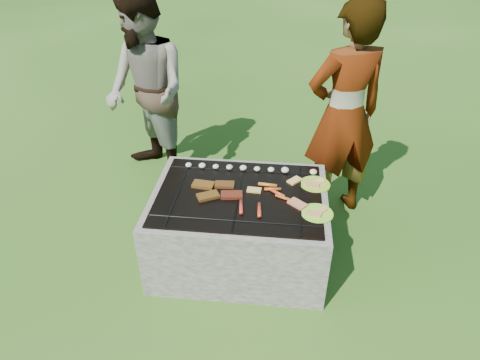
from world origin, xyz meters
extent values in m
plane|color=#1F4611|center=(0.00, 0.00, 0.00)|extent=(60.00, 60.00, 0.00)
cube|color=gray|center=(0.00, 0.41, 0.30)|extent=(1.30, 0.18, 0.60)
cube|color=#A89E95|center=(0.00, -0.41, 0.30)|extent=(1.30, 0.18, 0.60)
cube|color=#A59D92|center=(-0.56, 0.00, 0.30)|extent=(0.18, 0.64, 0.60)
cube|color=#A29A90|center=(0.56, 0.00, 0.30)|extent=(0.18, 0.64, 0.60)
cube|color=black|center=(0.00, 0.00, 0.24)|extent=(0.94, 0.64, 0.48)
sphere|color=#FF5914|center=(0.00, 0.00, 0.46)|extent=(0.10, 0.10, 0.10)
cube|color=black|center=(0.00, 0.00, 0.61)|extent=(1.20, 0.90, 0.01)
cylinder|color=black|center=(-0.45, 0.00, 0.61)|extent=(0.01, 0.88, 0.01)
cylinder|color=black|center=(0.00, 0.00, 0.61)|extent=(0.01, 0.88, 0.01)
cylinder|color=black|center=(0.45, 0.00, 0.61)|extent=(0.01, 0.88, 0.01)
cylinder|color=black|center=(0.00, -0.32, 0.61)|extent=(1.18, 0.01, 0.01)
cylinder|color=black|center=(0.00, 0.32, 0.61)|extent=(1.18, 0.01, 0.01)
ellipsoid|color=silver|center=(-0.45, 0.33, 0.63)|extent=(0.05, 0.05, 0.04)
ellipsoid|color=#F2EECD|center=(-0.34, 0.33, 0.63)|extent=(0.06, 0.06, 0.04)
ellipsoid|color=beige|center=(-0.23, 0.33, 0.63)|extent=(0.05, 0.05, 0.04)
ellipsoid|color=beige|center=(-0.12, 0.33, 0.63)|extent=(0.05, 0.05, 0.04)
ellipsoid|color=beige|center=(0.00, 0.33, 0.63)|extent=(0.06, 0.06, 0.04)
ellipsoid|color=beige|center=(0.11, 0.33, 0.63)|extent=(0.05, 0.05, 0.04)
ellipsoid|color=#EDE8C9|center=(0.22, 0.33, 0.63)|extent=(0.05, 0.05, 0.04)
ellipsoid|color=beige|center=(0.33, 0.33, 0.63)|extent=(0.06, 0.06, 0.04)
ellipsoid|color=beige|center=(0.55, 0.33, 0.63)|extent=(0.06, 0.06, 0.04)
cube|color=#96581B|center=(-0.28, 0.07, 0.62)|extent=(0.17, 0.11, 0.02)
cube|color=brown|center=(-0.12, 0.09, 0.62)|extent=(0.15, 0.09, 0.02)
cube|color=brown|center=(-0.22, -0.07, 0.62)|extent=(0.18, 0.15, 0.02)
cube|color=maroon|center=(-0.05, -0.04, 0.62)|extent=(0.17, 0.11, 0.02)
cylinder|color=orange|center=(0.20, 0.12, 0.63)|extent=(0.14, 0.04, 0.03)
cylinder|color=#C35120|center=(0.24, 0.07, 0.62)|extent=(0.13, 0.04, 0.02)
cylinder|color=#EB5A26|center=(0.28, 0.02, 0.62)|extent=(0.11, 0.09, 0.02)
cylinder|color=#C2651F|center=(0.32, -0.03, 0.62)|extent=(0.12, 0.07, 0.02)
cylinder|color=red|center=(0.03, -0.18, 0.63)|extent=(0.04, 0.15, 0.03)
cylinder|color=#C24120|center=(0.16, -0.20, 0.63)|extent=(0.04, 0.15, 0.03)
cube|color=#E9D777|center=(0.11, 0.05, 0.62)|extent=(0.11, 0.07, 0.01)
cube|color=tan|center=(0.43, -0.09, 0.62)|extent=(0.15, 0.14, 0.02)
cube|color=#F1C77B|center=(0.41, 0.21, 0.62)|extent=(0.12, 0.13, 0.01)
cylinder|color=#D0D833|center=(0.56, 0.19, 0.61)|extent=(0.30, 0.30, 0.01)
cube|color=#D9B16F|center=(0.54, 0.17, 0.62)|extent=(0.10, 0.06, 0.02)
cube|color=#FBE580|center=(0.59, 0.21, 0.62)|extent=(0.10, 0.10, 0.01)
cylinder|color=#D8FF3C|center=(0.56, -0.17, 0.61)|extent=(0.26, 0.26, 0.01)
cube|color=tan|center=(0.54, -0.19, 0.62)|extent=(0.11, 0.08, 0.02)
cube|color=#F7B07E|center=(0.59, -0.15, 0.62)|extent=(0.09, 0.10, 0.01)
imported|color=gray|center=(0.79, 0.74, 0.94)|extent=(0.81, 0.68, 1.88)
imported|color=gray|center=(-1.00, 1.12, 0.92)|extent=(1.12, 1.13, 1.83)
camera|label=1|loc=(0.28, -2.56, 2.43)|focal=32.00mm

